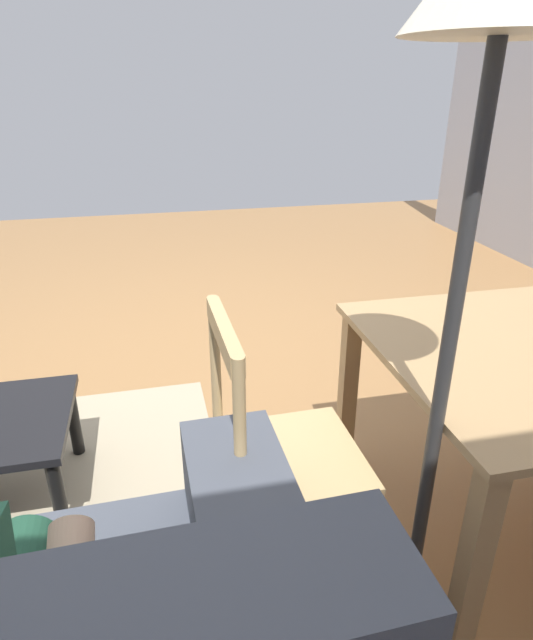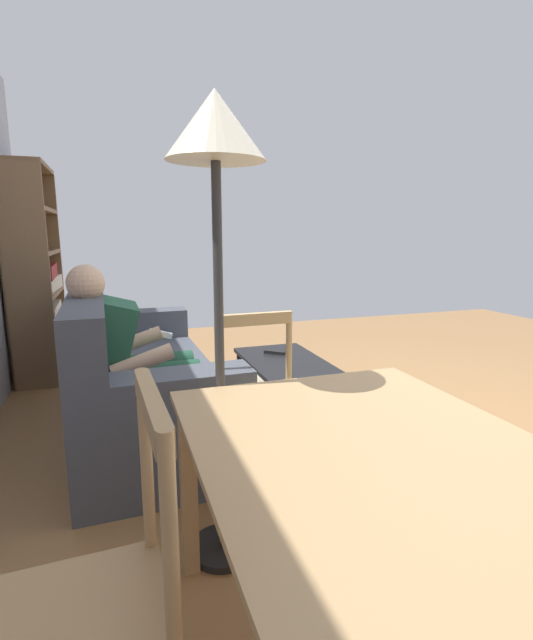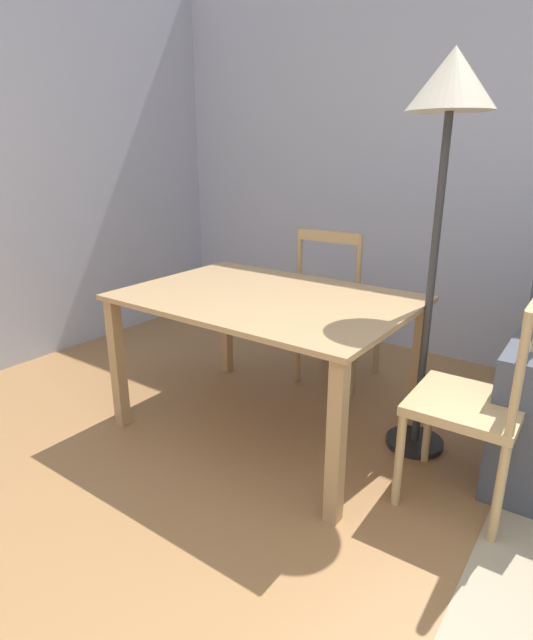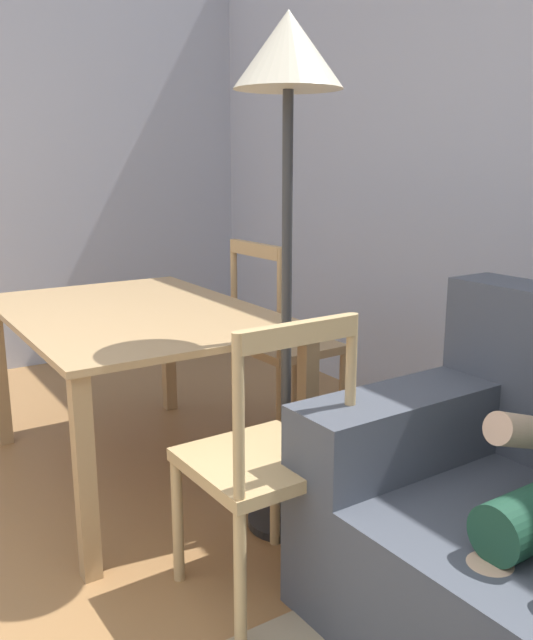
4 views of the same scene
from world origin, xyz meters
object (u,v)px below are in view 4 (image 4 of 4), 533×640
floor_lamp (288,103)px  dining_chair_near_wall (283,345)px  dining_chair_facing_couch (265,463)px  dining_table (135,333)px

floor_lamp → dining_chair_near_wall: bearing=146.8°
dining_chair_facing_couch → floor_lamp: floor_lamp is taller
dining_table → floor_lamp: (0.71, 0.29, 0.89)m
dining_chair_facing_couch → dining_table: bearing=-180.0°
dining_table → dining_chair_facing_couch: size_ratio=1.52×
dining_table → floor_lamp: 1.17m
dining_table → dining_chair_near_wall: bearing=89.9°
dining_chair_near_wall → floor_lamp: size_ratio=0.54×
dining_chair_facing_couch → floor_lamp: (-0.31, 0.29, 1.07)m
dining_chair_near_wall → dining_chair_facing_couch: 1.27m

